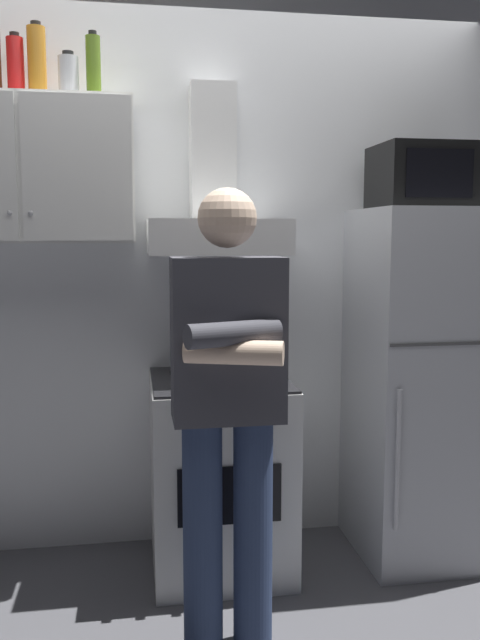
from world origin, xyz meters
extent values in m
plane|color=#4C4C51|center=(0.00, 0.00, 0.00)|extent=(7.00, 7.00, 0.00)
cube|color=white|center=(0.00, 0.60, 1.35)|extent=(4.80, 0.10, 2.70)
cube|color=white|center=(-0.85, 0.38, 1.75)|extent=(0.90, 0.34, 0.60)
cube|color=white|center=(-0.62, 0.20, 1.75)|extent=(0.43, 0.01, 0.58)
sphere|color=#B2B2B7|center=(-0.89, 0.19, 1.57)|extent=(0.02, 0.02, 0.02)
sphere|color=#B2B2B7|center=(-0.81, 0.19, 1.57)|extent=(0.02, 0.02, 0.02)
cube|color=white|center=(-0.05, 0.25, 0.42)|extent=(0.60, 0.60, 0.85)
cube|color=black|center=(-0.05, 0.25, 0.86)|extent=(0.59, 0.59, 0.01)
cube|color=black|center=(-0.05, -0.05, 0.45)|extent=(0.42, 0.01, 0.24)
cylinder|color=black|center=(-0.18, 0.13, 0.87)|extent=(0.16, 0.16, 0.01)
cylinder|color=black|center=(0.08, 0.13, 0.87)|extent=(0.16, 0.16, 0.01)
cylinder|color=black|center=(-0.18, 0.37, 0.87)|extent=(0.16, 0.16, 0.01)
cylinder|color=black|center=(0.08, 0.37, 0.87)|extent=(0.16, 0.16, 0.01)
cylinder|color=black|center=(-0.25, -0.06, 0.80)|extent=(0.04, 0.02, 0.04)
cylinder|color=black|center=(-0.12, -0.06, 0.80)|extent=(0.04, 0.02, 0.04)
cylinder|color=black|center=(0.02, -0.06, 0.80)|extent=(0.04, 0.02, 0.04)
cylinder|color=black|center=(0.15, -0.06, 0.80)|extent=(0.04, 0.02, 0.04)
cube|color=white|center=(-0.05, 0.33, 1.47)|extent=(0.60, 0.44, 0.15)
cube|color=white|center=(-0.05, 0.47, 1.85)|extent=(0.20, 0.16, 0.60)
cube|color=silver|center=(0.90, 0.25, 0.80)|extent=(0.60, 0.60, 1.60)
cube|color=#4C4C4C|center=(0.90, -0.05, 1.04)|extent=(0.59, 0.01, 0.01)
cylinder|color=silver|center=(0.65, -0.06, 0.56)|extent=(0.02, 0.02, 0.60)
cube|color=black|center=(0.90, 0.27, 1.74)|extent=(0.48, 0.36, 0.28)
cube|color=black|center=(0.86, 0.09, 1.74)|extent=(0.30, 0.01, 0.20)
cylinder|color=navy|center=(-0.19, -0.35, 0.42)|extent=(0.14, 0.14, 0.85)
cylinder|color=navy|center=(-0.01, -0.35, 0.42)|extent=(0.14, 0.14, 0.85)
cube|color=#3F3F47|center=(-0.10, -0.35, 1.13)|extent=(0.38, 0.20, 0.56)
cylinder|color=#3F3F47|center=(-0.10, -0.49, 1.17)|extent=(0.33, 0.17, 0.08)
cylinder|color=beige|center=(-0.10, -0.49, 1.11)|extent=(0.33, 0.17, 0.08)
sphere|color=beige|center=(-0.10, -0.35, 1.54)|extent=(0.20, 0.20, 0.20)
cylinder|color=#4C6B19|center=(-0.56, 0.36, 2.18)|extent=(0.06, 0.06, 0.25)
cylinder|color=black|center=(-0.56, 0.36, 2.31)|extent=(0.03, 0.03, 0.02)
cylinder|color=#B7721E|center=(-0.79, 0.37, 2.19)|extent=(0.08, 0.08, 0.28)
cylinder|color=black|center=(-0.79, 0.37, 2.34)|extent=(0.04, 0.04, 0.02)
cylinder|color=#B2B5BA|center=(-0.66, 0.35, 2.13)|extent=(0.08, 0.08, 0.16)
cylinder|color=black|center=(-0.66, 0.35, 2.22)|extent=(0.05, 0.05, 0.02)
cylinder|color=red|center=(-0.87, 0.38, 2.17)|extent=(0.07, 0.07, 0.23)
cylinder|color=black|center=(-0.87, 0.38, 2.29)|extent=(0.04, 0.04, 0.02)
camera|label=1|loc=(-0.41, -2.55, 1.48)|focal=36.96mm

